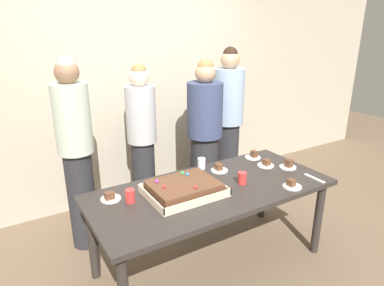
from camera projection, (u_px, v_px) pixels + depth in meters
ground_plane at (211, 263)px, 2.93m from camera, size 12.00×12.00×0.00m
interior_back_panel at (131, 68)px, 3.73m from camera, size 8.00×0.12×3.00m
party_table at (212, 197)px, 2.72m from camera, size 1.95×0.87×0.72m
sheet_cake at (184, 188)px, 2.58m from camera, size 0.57×0.45×0.12m
plated_slice_near_left at (219, 169)px, 3.00m from camera, size 0.15×0.15×0.07m
plated_slice_near_right at (292, 185)px, 2.70m from camera, size 0.15×0.15×0.06m
plated_slice_far_left at (288, 165)px, 3.06m from camera, size 0.15×0.15×0.08m
plated_slice_far_right at (110, 197)px, 2.50m from camera, size 0.15×0.15×0.06m
plated_slice_center_front at (253, 156)px, 3.29m from camera, size 0.15×0.15×0.07m
plated_slice_center_back at (266, 164)px, 3.10m from camera, size 0.15×0.15×0.06m
drink_cup_nearest at (130, 196)px, 2.46m from camera, size 0.07×0.07×0.10m
drink_cup_middle at (242, 178)px, 2.74m from camera, size 0.07×0.07×0.10m
drink_cup_far_end at (201, 163)px, 3.03m from camera, size 0.07×0.07×0.10m
cake_server_utensil at (314, 178)px, 2.85m from camera, size 0.03×0.20×0.01m
person_serving_front at (142, 138)px, 3.51m from camera, size 0.30×0.30×1.60m
person_green_shirt_behind at (204, 135)px, 3.62m from camera, size 0.37×0.37×1.63m
person_striped_tie_right at (228, 119)px, 4.02m from camera, size 0.35×0.35×1.72m
person_far_right_suit at (76, 153)px, 2.91m from camera, size 0.30×0.30×1.73m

